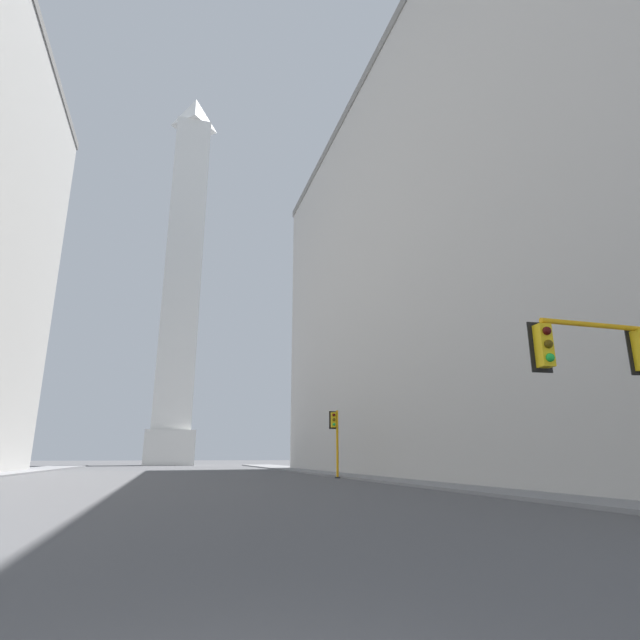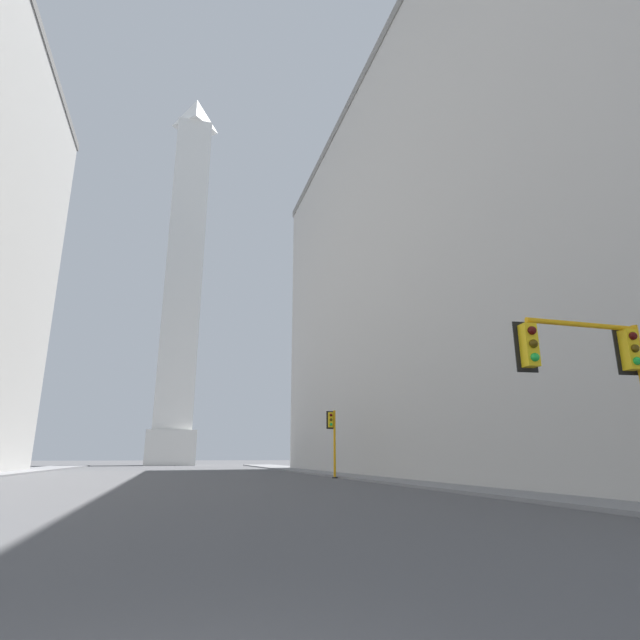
% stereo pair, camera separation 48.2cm
% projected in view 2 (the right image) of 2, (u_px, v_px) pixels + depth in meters
% --- Properties ---
extents(sidewalk_right, '(5.00, 108.58, 0.15)m').
position_uv_depth(sidewalk_right, '(377.00, 477.00, 36.09)').
color(sidewalk_right, slate).
rests_on(sidewalk_right, ground_plane).
extents(building_right, '(23.39, 59.87, 35.90)m').
position_uv_depth(building_right, '(499.00, 260.00, 43.13)').
color(building_right, '#B2AFAA').
rests_on(building_right, ground_plane).
extents(obelisk, '(8.28, 8.28, 74.34)m').
position_uv_depth(obelisk, '(184.00, 271.00, 95.27)').
color(obelisk, silver).
rests_on(obelisk, ground_plane).
extents(traffic_light_near_right, '(3.97, 0.52, 5.03)m').
position_uv_depth(traffic_light_near_right, '(602.00, 368.00, 13.06)').
color(traffic_light_near_right, orange).
rests_on(traffic_light_near_right, ground_plane).
extents(traffic_light_mid_right, '(0.76, 0.52, 4.87)m').
position_uv_depth(traffic_light_mid_right, '(333.00, 433.00, 37.02)').
color(traffic_light_mid_right, orange).
rests_on(traffic_light_mid_right, ground_plane).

